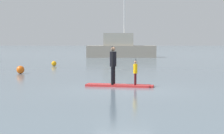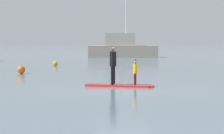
{
  "view_description": "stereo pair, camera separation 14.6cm",
  "coord_description": "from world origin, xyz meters",
  "views": [
    {
      "loc": [
        -0.04,
        -17.25,
        2.16
      ],
      "look_at": [
        -0.54,
        2.03,
        0.84
      ],
      "focal_mm": 65.02,
      "sensor_mm": 36.0,
      "label": 1
    },
    {
      "loc": [
        0.1,
        -17.25,
        2.16
      ],
      "look_at": [
        -0.54,
        2.03,
        0.84
      ],
      "focal_mm": 65.02,
      "sensor_mm": 36.0,
      "label": 2
    }
  ],
  "objects": [
    {
      "name": "ground_plane",
      "position": [
        0.0,
        0.0,
        0.0
      ],
      "size": [
        240.0,
        240.0,
        0.0
      ],
      "primitive_type": "plane",
      "color": "slate"
    },
    {
      "name": "paddler_child_solo",
      "position": [
        0.54,
        1.06,
        0.71
      ],
      "size": [
        0.22,
        0.38,
        1.18
      ],
      "color": "#4C1419",
      "rests_on": "paddleboard_near"
    },
    {
      "name": "mooring_buoy_mid",
      "position": [
        -5.58,
        15.27,
        0.2
      ],
      "size": [
        0.41,
        0.41,
        0.41
      ],
      "primitive_type": "sphere",
      "color": "orange",
      "rests_on": "ground"
    },
    {
      "name": "mooring_buoy_near",
      "position": [
        -6.46,
        7.99,
        0.25
      ],
      "size": [
        0.5,
        0.5,
        0.5
      ],
      "primitive_type": "sphere",
      "color": "orange",
      "rests_on": "ground"
    },
    {
      "name": "paddleboard_near",
      "position": [
        -0.18,
        1.18,
        0.05
      ],
      "size": [
        3.15,
        1.14,
        0.1
      ],
      "color": "red",
      "rests_on": "ground"
    },
    {
      "name": "paddler_adult",
      "position": [
        -0.47,
        1.23,
        1.09
      ],
      "size": [
        0.35,
        0.53,
        1.75
      ],
      "color": "black",
      "rests_on": "paddleboard_near"
    },
    {
      "name": "fishing_boat_white_large",
      "position": [
        -0.29,
        31.29,
        1.08
      ],
      "size": [
        8.24,
        2.71,
        7.61
      ],
      "color": "#9E9384",
      "rests_on": "ground"
    }
  ]
}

